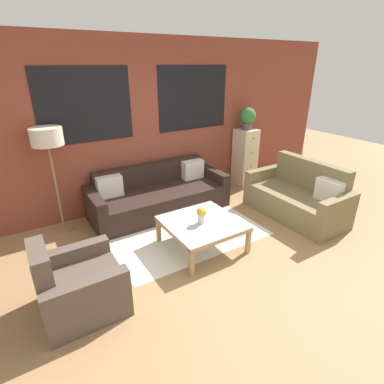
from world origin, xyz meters
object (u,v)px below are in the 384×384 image
at_px(couch_dark, 159,196).
at_px(drawer_cabinet, 245,157).
at_px(settee_vintage, 298,198).
at_px(floor_lamp, 47,141).
at_px(coffee_table, 202,225).
at_px(potted_plant, 248,117).
at_px(flower_vase, 202,214).
at_px(armchair_corner, 78,287).

height_order(couch_dark, drawer_cabinet, drawer_cabinet).
xyz_separation_m(settee_vintage, floor_lamp, (-3.44, 1.58, 1.09)).
bearing_deg(floor_lamp, drawer_cabinet, 0.18).
bearing_deg(coffee_table, couch_dark, 90.30).
height_order(coffee_table, floor_lamp, floor_lamp).
xyz_separation_m(drawer_cabinet, potted_plant, (-0.00, 0.00, 0.82)).
xyz_separation_m(floor_lamp, flower_vase, (1.52, -1.55, -0.86)).
relative_size(drawer_cabinet, potted_plant, 2.72).
distance_m(settee_vintage, coffee_table, 1.89).
bearing_deg(couch_dark, settee_vintage, -36.02).
xyz_separation_m(armchair_corner, flower_vase, (1.68, 0.25, 0.26)).
bearing_deg(settee_vintage, floor_lamp, 155.40).
relative_size(settee_vintage, potted_plant, 3.86).
height_order(armchair_corner, floor_lamp, floor_lamp).
height_order(floor_lamp, potted_plant, potted_plant).
bearing_deg(coffee_table, floor_lamp, 135.49).
relative_size(settee_vintage, floor_lamp, 1.04).
relative_size(floor_lamp, potted_plant, 3.71).
bearing_deg(flower_vase, couch_dark, 89.04).
bearing_deg(settee_vintage, flower_vase, 179.38).
xyz_separation_m(potted_plant, flower_vase, (-2.12, -1.57, -0.86)).
bearing_deg(couch_dark, armchair_corner, -136.70).
bearing_deg(floor_lamp, flower_vase, -45.59).
bearing_deg(coffee_table, armchair_corner, -170.72).
xyz_separation_m(couch_dark, drawer_cabinet, (2.09, 0.21, 0.30)).
bearing_deg(flower_vase, armchair_corner, -171.49).
distance_m(settee_vintage, armchair_corner, 3.61).
distance_m(settee_vintage, drawer_cabinet, 1.62).
bearing_deg(floor_lamp, potted_plant, 0.18).
relative_size(armchair_corner, coffee_table, 0.86).
height_order(settee_vintage, floor_lamp, floor_lamp).
bearing_deg(armchair_corner, settee_vintage, 3.67).
bearing_deg(coffee_table, settee_vintage, -1.49).
xyz_separation_m(armchair_corner, floor_lamp, (0.16, 1.81, 1.12)).
height_order(coffee_table, flower_vase, flower_vase).
bearing_deg(flower_vase, potted_plant, 36.48).
distance_m(coffee_table, potted_plant, 2.80).
distance_m(couch_dark, armchair_corner, 2.35).
height_order(drawer_cabinet, flower_vase, drawer_cabinet).
height_order(drawer_cabinet, potted_plant, potted_plant).
distance_m(settee_vintage, floor_lamp, 3.94).
bearing_deg(settee_vintage, coffee_table, 178.51).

